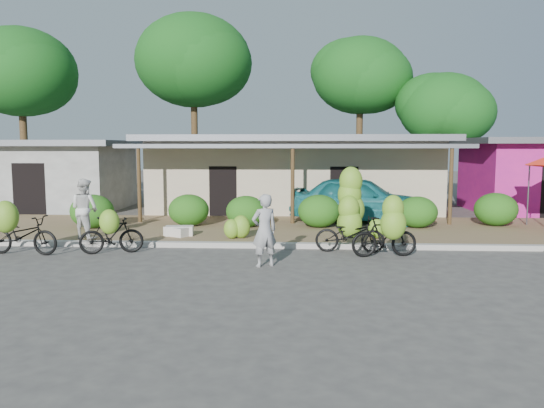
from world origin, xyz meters
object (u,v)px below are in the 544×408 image
Objects in this scene: bike_center at (350,218)px; vendor at (264,230)px; tree_far_center at (190,59)px; bike_right at (387,231)px; tree_back_left at (18,70)px; bike_far_left at (20,232)px; sack_near at (179,231)px; tree_near_right at (440,107)px; sack_far at (176,232)px; tree_center_right at (357,74)px; teal_van at (359,199)px; bike_left at (111,233)px; bystander at (85,209)px.

bike_center reaches higher than vendor.
tree_far_center is 5.49× the size of bike_right.
tree_back_left reaches higher than bike_far_left.
bike_right is at bearing -37.39° from tree_back_left.
bike_right is 2.13× the size of sack_near.
tree_back_left reaches higher than sack_near.
bike_far_left is 6.65m from vendor.
tree_back_left is at bearing -175.91° from tree_near_right.
sack_near is at bearing -133.59° from tree_near_right.
sack_far is (-0.07, -0.11, -0.01)m from sack_near.
teal_van is at bearing -94.98° from tree_center_right.
teal_van reaches higher than vendor.
sack_near is 6.80m from teal_van.
bike_far_left is at bearing -123.22° from tree_center_right.
bike_left is at bearing -117.25° from tree_center_right.
bike_left is at bearing 78.95° from bike_right.
bystander is at bearing -92.21° from tree_far_center.
tree_back_left is 4.20× the size of bike_far_left.
bike_left is 0.35× the size of teal_van.
bike_far_left is 2.43× the size of sack_near.
bike_center reaches higher than bystander.
sack_far is at bearing -133.49° from tree_near_right.
vendor reaches higher than bike_right.
tree_far_center reaches higher than teal_van.
sack_far is at bearing 81.08° from bike_center.
bike_center is at bearing 30.28° from bike_right.
tree_far_center is at bearing -13.06° from bike_left.
sack_near is at bearing -45.06° from bike_left.
bike_far_left is 0.89× the size of bike_center.
sack_far is at bearing 58.41° from bike_right.
teal_van is at bearing -132.07° from bystander.
bike_right is at bearing -133.74° from bike_center.
tree_near_right reaches higher than bike_left.
teal_van is (3.02, 6.87, 0.09)m from vendor.
tree_center_right is at bearing 3.18° from tree_far_center.
bystander is at bearing -168.25° from sack_far.
tree_back_left is at bearing 59.60° from bike_center.
vendor reaches higher than bike_far_left.
bike_far_left is 4.42m from sack_far.
bike_left is at bearing 139.09° from teal_van.
tree_far_center is at bearing 51.35° from teal_van.
tree_back_left is at bearing -159.44° from tree_far_center.
tree_center_right is 20.09m from bike_far_left.
tree_far_center reaches higher than bike_right.
bike_center reaches higher than sack_near.
bike_center is 1.28× the size of bystander.
teal_van is at bearing 28.83° from sack_near.
bike_far_left is 0.42× the size of teal_van.
sack_far is 0.43× the size of vendor.
tree_back_left is 3.74× the size of bike_center.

